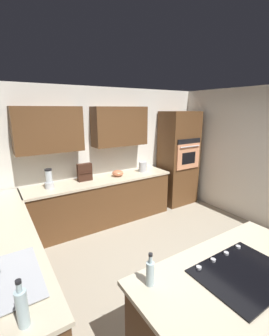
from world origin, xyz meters
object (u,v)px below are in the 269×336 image
(blender, at_px, (49,180))
(wall_oven, at_px, (178,158))
(spice_rack, at_px, (85,172))
(dish_soap_bottle, at_px, (22,307))
(oil_bottle, at_px, (150,273))
(sink_unit, at_px, (7,279))
(kettle, at_px, (143,167))
(cooktop, at_px, (243,273))
(mixing_bowl, at_px, (118,173))

(blender, bearing_deg, wall_oven, 179.81)
(spice_rack, height_order, dish_soap_bottle, dish_soap_bottle)
(blender, height_order, oil_bottle, blender)
(blender, bearing_deg, oil_bottle, 92.87)
(spice_rack, height_order, oil_bottle, spice_rack)
(blender, distance_m, oil_bottle, 2.66)
(wall_oven, relative_size, sink_unit, 3.06)
(dish_soap_bottle, bearing_deg, oil_bottle, 170.17)
(sink_unit, xyz_separation_m, kettle, (-2.68, -2.02, 0.09))
(sink_unit, height_order, cooktop, sink_unit)
(mixing_bowl, xyz_separation_m, kettle, (-0.60, 0.00, 0.04))
(sink_unit, bearing_deg, spice_rack, -124.24)
(cooktop, distance_m, oil_bottle, 0.78)
(wall_oven, relative_size, kettle, 10.14)
(sink_unit, xyz_separation_m, dish_soap_bottle, (-0.06, 0.48, 0.12))
(wall_oven, bearing_deg, kettle, -0.54)
(cooktop, height_order, blender, blender)
(wall_oven, distance_m, blender, 2.90)
(wall_oven, bearing_deg, oil_bottle, 43.68)
(cooktop, xyz_separation_m, dish_soap_bottle, (1.56, -0.46, 0.13))
(cooktop, xyz_separation_m, kettle, (-1.06, -2.97, 0.10))
(blender, height_order, spice_rack, blender)
(blender, distance_m, dish_soap_bottle, 2.61)
(sink_unit, bearing_deg, blender, -111.03)
(mixing_bowl, xyz_separation_m, spice_rack, (0.65, -0.07, 0.10))
(mixing_bowl, height_order, dish_soap_bottle, dish_soap_bottle)
(sink_unit, relative_size, dish_soap_bottle, 2.12)
(blender, bearing_deg, cooktop, 105.78)
(blender, distance_m, mixing_bowl, 1.30)
(cooktop, height_order, dish_soap_bottle, dish_soap_bottle)
(spice_rack, distance_m, dish_soap_bottle, 2.92)
(oil_bottle, bearing_deg, wall_oven, -136.32)
(kettle, xyz_separation_m, oil_bottle, (1.77, 2.65, 0.00))
(sink_unit, bearing_deg, dish_soap_bottle, 96.95)
(cooktop, xyz_separation_m, spice_rack, (0.19, -3.04, 0.15))
(cooktop, bearing_deg, oil_bottle, -24.00)
(wall_oven, height_order, mixing_bowl, wall_oven)
(kettle, relative_size, dish_soap_bottle, 0.64)
(wall_oven, height_order, blender, wall_oven)
(kettle, bearing_deg, oil_bottle, 56.33)
(wall_oven, distance_m, mixing_bowl, 1.60)
(dish_soap_bottle, bearing_deg, spice_rack, -117.98)
(cooktop, bearing_deg, spice_rack, -86.46)
(spice_rack, bearing_deg, mixing_bowl, 173.46)
(wall_oven, relative_size, mixing_bowl, 9.66)
(mixing_bowl, xyz_separation_m, dish_soap_bottle, (2.02, 2.50, 0.08))
(blender, xyz_separation_m, oil_bottle, (-0.13, 2.65, -0.04))
(wall_oven, xyz_separation_m, sink_unit, (3.68, 2.01, -0.15))
(wall_oven, relative_size, blender, 6.37)
(sink_unit, height_order, blender, blender)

